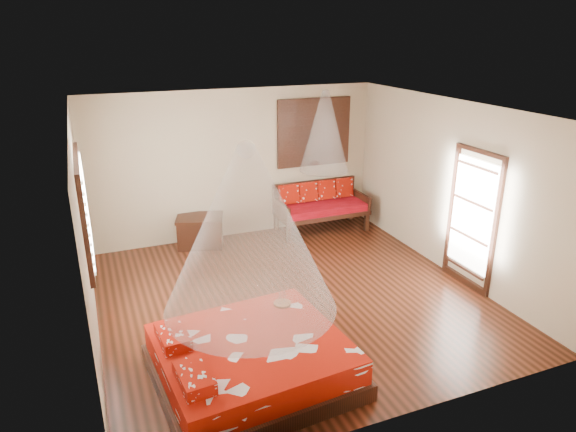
{
  "coord_description": "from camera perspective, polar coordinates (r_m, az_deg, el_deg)",
  "views": [
    {
      "loc": [
        -2.62,
        -6.31,
        3.82
      ],
      "look_at": [
        0.11,
        0.41,
        1.15
      ],
      "focal_mm": 32.0,
      "sensor_mm": 36.0,
      "label": 1
    }
  ],
  "objects": [
    {
      "name": "window_left",
      "position": [
        6.84,
        -21.7,
        0.71
      ],
      "size": [
        0.1,
        1.74,
        1.34
      ],
      "color": "black",
      "rests_on": "wall_left"
    },
    {
      "name": "wine_tray",
      "position": [
        6.61,
        -0.65,
        -9.45
      ],
      "size": [
        0.22,
        0.22,
        0.18
      ],
      "rotation": [
        0.0,
        0.0,
        0.36
      ],
      "color": "brown",
      "rests_on": "bed"
    },
    {
      "name": "glazed_door",
      "position": [
        8.28,
        19.75,
        -0.42
      ],
      "size": [
        0.08,
        1.02,
        2.16
      ],
      "color": "black",
      "rests_on": "floor"
    },
    {
      "name": "mosquito_net_main",
      "position": [
        5.31,
        -4.4,
        -1.6
      ],
      "size": [
        1.87,
        1.87,
        1.8
      ],
      "primitive_type": "cone",
      "color": "white",
      "rests_on": "ceiling"
    },
    {
      "name": "mosquito_net_daybed",
      "position": [
        9.71,
        4.09,
        9.36
      ],
      "size": [
        0.93,
        0.93,
        1.5
      ],
      "primitive_type": "cone",
      "color": "white",
      "rests_on": "ceiling"
    },
    {
      "name": "daybed",
      "position": [
        10.2,
        3.57,
        1.31
      ],
      "size": [
        1.79,
        0.8,
        0.95
      ],
      "color": "black",
      "rests_on": "floor"
    },
    {
      "name": "shutter_panel",
      "position": [
        10.14,
        2.91,
        9.27
      ],
      "size": [
        1.52,
        0.06,
        1.32
      ],
      "color": "black",
      "rests_on": "wall_back"
    },
    {
      "name": "bed",
      "position": [
        6.08,
        -4.16,
        -15.76
      ],
      "size": [
        2.27,
        2.08,
        0.64
      ],
      "rotation": [
        0.0,
        0.0,
        0.08
      ],
      "color": "black",
      "rests_on": "floor"
    },
    {
      "name": "storage_chest",
      "position": [
        9.61,
        -9.72,
        -1.65
      ],
      "size": [
        0.97,
        0.82,
        0.57
      ],
      "rotation": [
        0.0,
        0.0,
        -0.3
      ],
      "color": "black",
      "rests_on": "floor"
    },
    {
      "name": "room",
      "position": [
        7.24,
        0.44,
        0.71
      ],
      "size": [
        5.54,
        5.54,
        2.84
      ],
      "color": "black",
      "rests_on": "ground"
    }
  ]
}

